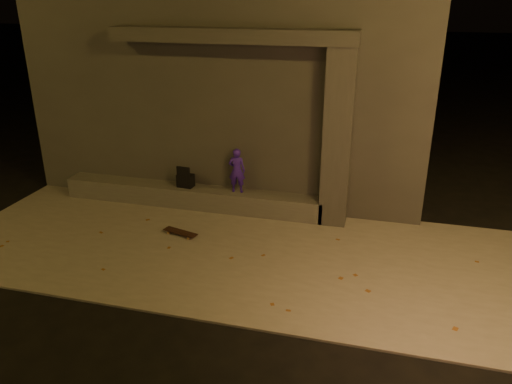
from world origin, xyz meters
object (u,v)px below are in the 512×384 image
(column, at_px, (338,139))
(skateboarder, at_px, (237,170))
(skateboard, at_px, (180,232))
(backpack, at_px, (186,179))

(column, xyz_separation_m, skateboarder, (-2.11, 0.00, -0.85))
(column, xyz_separation_m, skateboard, (-2.87, -1.46, -1.73))
(column, relative_size, skateboarder, 3.63)
(skateboarder, bearing_deg, backpack, -5.11)
(column, distance_m, skateboarder, 2.28)
(column, height_order, skateboarder, column)
(backpack, xyz_separation_m, skateboard, (0.46, -1.46, -0.56))
(skateboard, bearing_deg, backpack, 122.27)
(column, relative_size, backpack, 7.18)
(skateboarder, height_order, backpack, skateboarder)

